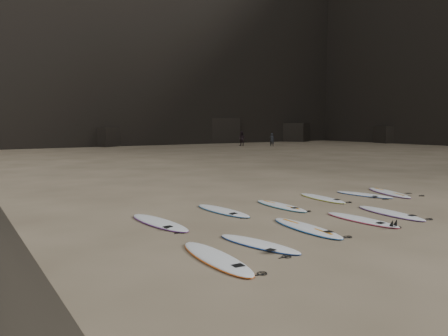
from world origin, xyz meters
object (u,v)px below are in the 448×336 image
object	(u,v)px
surfboard_8	(322,198)
surfboard_9	(364,194)
person_b	(242,139)
surfboard_6	(223,210)
surfboard_4	(390,213)
surfboard_0	(216,257)
surfboard_2	(306,227)
surfboard_7	(281,206)
surfboard_1	(259,244)
surfboard_5	(159,222)
surfboard_10	(389,192)
surfboard_3	(361,219)
person_a	(272,140)

from	to	relation	value
surfboard_8	surfboard_9	xyz separation A→B (m)	(1.99, -0.29, -0.00)
surfboard_8	person_b	world-z (taller)	person_b
person_b	surfboard_6	bearing A→B (deg)	-59.32
surfboard_4	person_b	world-z (taller)	person_b
surfboard_0	surfboard_9	bearing A→B (deg)	25.26
surfboard_4	surfboard_6	distance (m)	5.27
surfboard_2	surfboard_9	world-z (taller)	surfboard_2
surfboard_7	surfboard_0	bearing A→B (deg)	-142.04
surfboard_1	surfboard_7	xyz separation A→B (m)	(3.49, 3.37, 0.00)
surfboard_2	surfboard_5	bearing A→B (deg)	142.08
surfboard_5	person_b	world-z (taller)	person_b
surfboard_1	surfboard_10	world-z (taller)	surfboard_10
surfboard_1	surfboard_3	distance (m)	4.11
surfboard_2	surfboard_4	distance (m)	3.58
surfboard_4	surfboard_6	size ratio (longest dim) A/B	1.00
surfboard_10	surfboard_3	bearing A→B (deg)	-131.16
surfboard_6	surfboard_9	world-z (taller)	surfboard_6
surfboard_9	surfboard_10	bearing A→B (deg)	-23.83
surfboard_9	person_a	size ratio (longest dim) A/B	1.44
surfboard_4	surfboard_8	distance (m)	3.13
surfboard_9	surfboard_3	bearing A→B (deg)	-153.91
surfboard_2	surfboard_7	world-z (taller)	surfboard_2
surfboard_1	surfboard_7	size ratio (longest dim) A/B	0.94
surfboard_5	person_a	distance (m)	42.91
surfboard_7	surfboard_10	world-z (taller)	surfboard_10
surfboard_0	surfboard_6	xyz separation A→B (m)	(2.76, 4.12, -0.00)
surfboard_1	surfboard_10	xyz separation A→B (m)	(9.00, 3.20, 0.01)
surfboard_10	person_a	distance (m)	36.86
surfboard_1	surfboard_5	distance (m)	3.43
surfboard_2	surfboard_9	bearing A→B (deg)	29.91
surfboard_8	person_b	bearing A→B (deg)	64.44
person_b	person_a	bearing A→B (deg)	23.95
surfboard_2	surfboard_8	xyz separation A→B (m)	(3.76, 3.17, -0.00)
surfboard_8	surfboard_7	bearing A→B (deg)	-166.57
surfboard_7	person_b	distance (m)	40.31
surfboard_0	person_a	size ratio (longest dim) A/B	1.67
surfboard_5	surfboard_6	distance (m)	2.47
surfboard_3	surfboard_9	size ratio (longest dim) A/B	1.05
surfboard_5	surfboard_7	distance (m)	4.55
surfboard_3	surfboard_9	distance (m)	4.75
surfboard_4	person_a	distance (m)	40.87
surfboard_1	surfboard_3	xyz separation A→B (m)	(4.09, 0.45, 0.00)
surfboard_10	surfboard_6	bearing A→B (deg)	-164.34
surfboard_5	surfboard_8	size ratio (longest dim) A/B	1.14
surfboard_4	surfboard_10	size ratio (longest dim) A/B	0.96
surfboard_8	surfboard_0	bearing A→B (deg)	-145.42
surfboard_5	person_a	size ratio (longest dim) A/B	1.70
surfboard_0	person_a	bearing A→B (deg)	52.49
surfboard_9	surfboard_10	xyz separation A→B (m)	(1.22, -0.24, 0.01)
surfboard_9	surfboard_8	bearing A→B (deg)	158.91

